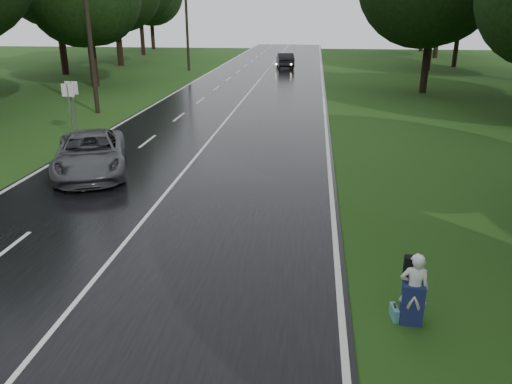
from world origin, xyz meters
TOP-DOWN VIEW (x-y plane):
  - ground at (0.00, 0.00)m, footprint 160.00×160.00m
  - road at (0.00, 20.00)m, footprint 12.00×140.00m
  - lane_center at (0.00, 20.00)m, footprint 0.12×140.00m
  - grey_car at (-3.56, 8.88)m, footprint 4.47×6.22m
  - far_car at (1.71, 48.63)m, footprint 2.38×5.11m
  - hitchhiker at (7.20, 0.02)m, footprint 0.61×0.56m
  - suitcase at (6.89, 0.13)m, footprint 0.16×0.40m
  - utility_pole_mid at (-8.50, 20.89)m, footprint 1.80×0.28m
  - utility_pole_far at (-8.50, 44.93)m, footprint 1.80×0.28m
  - road_sign_a at (-7.20, 14.79)m, footprint 0.64×0.10m
  - road_sign_b at (-7.20, 15.22)m, footprint 0.66×0.10m
  - tree_left_e at (-13.52, 32.14)m, footprint 8.21×8.21m
  - tree_left_f at (-17.69, 48.99)m, footprint 9.49×9.49m
  - tree_right_e at (13.59, 31.71)m, footprint 8.88×8.88m
  - tree_right_f at (17.26, 47.98)m, footprint 10.66×10.66m

SIDE VIEW (x-z plane):
  - ground at x=0.00m, z-range 0.00..0.00m
  - utility_pole_mid at x=-8.50m, z-range -5.15..5.15m
  - utility_pole_far at x=-8.50m, z-range -4.53..4.53m
  - road_sign_a at x=-7.20m, z-range -1.33..1.33m
  - road_sign_b at x=-7.20m, z-range -1.37..1.37m
  - tree_left_e at x=-13.52m, z-range -6.41..6.41m
  - tree_left_f at x=-17.69m, z-range -7.41..7.41m
  - tree_right_e at x=13.59m, z-range -6.94..6.94m
  - tree_right_f at x=17.26m, z-range -8.33..8.33m
  - road at x=0.00m, z-range 0.00..0.04m
  - lane_center at x=0.00m, z-range 0.04..0.05m
  - suitcase at x=6.89m, z-range 0.00..0.28m
  - hitchhiker at x=7.20m, z-range -0.06..1.54m
  - grey_car at x=-3.56m, z-range 0.04..1.61m
  - far_car at x=1.71m, z-range 0.04..1.66m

